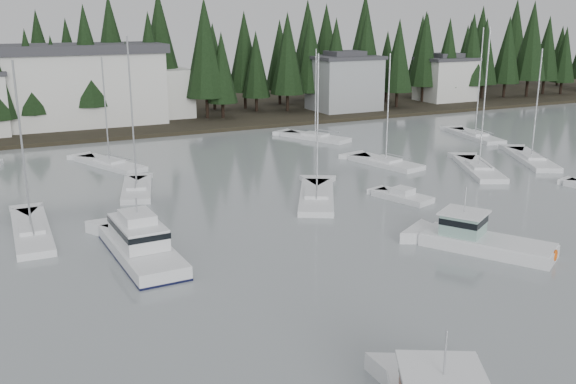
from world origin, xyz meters
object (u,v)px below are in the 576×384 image
sailboat_6 (475,137)px  sailboat_8 (137,191)px  sailboat_12 (531,161)px  sailboat_2 (479,170)px  sailboat_9 (386,164)px  cabin_cruiser_center (141,247)px  sailboat_11 (110,166)px  house_east_b (446,78)px  lobster_boat_teal (481,242)px  harbor_inn (87,85)px  house_east_a (344,82)px  sailboat_3 (317,199)px  runabout_1 (402,198)px  sailboat_4 (315,138)px  sailboat_10 (32,233)px

sailboat_6 → sailboat_8: bearing=110.1°
sailboat_6 → sailboat_12: 13.77m
sailboat_2 → sailboat_9: sailboat_2 is taller
cabin_cruiser_center → sailboat_11: sailboat_11 is taller
house_east_b → lobster_boat_teal: bearing=-127.5°
harbor_inn → house_east_a: bearing=-6.4°
cabin_cruiser_center → sailboat_3: size_ratio=0.83×
sailboat_9 → runabout_1: bearing=138.8°
sailboat_12 → house_east_b: bearing=-0.7°
sailboat_4 → sailboat_12: bearing=-170.0°
harbor_inn → sailboat_2: (30.76, -44.60, -5.70)m
lobster_boat_teal → sailboat_4: size_ratio=0.76×
house_east_b → sailboat_2: size_ratio=0.65×
sailboat_2 → runabout_1: sailboat_2 is taller
sailboat_3 → harbor_inn: bearing=42.7°
house_east_b → cabin_cruiser_center: bearing=-142.7°
sailboat_2 → sailboat_4: bearing=43.1°
sailboat_3 → runabout_1: (6.58, -3.25, 0.07)m
house_east_a → sailboat_6: bearing=-81.4°
lobster_boat_teal → sailboat_3: 16.09m
house_east_b → sailboat_3: (-49.88, -44.12, -4.35)m
sailboat_3 → sailboat_9: bearing=-27.8°
house_east_b → sailboat_3: sailboat_3 is taller
house_east_a → sailboat_11: sailboat_11 is taller
sailboat_10 → sailboat_12: bearing=-86.5°
harbor_inn → lobster_boat_teal: (15.15, -62.03, -5.21)m
harbor_inn → sailboat_8: 37.87m
cabin_cruiser_center → sailboat_9: 33.07m
house_east_b → sailboat_6: (-18.04, -28.13, -4.33)m
sailboat_11 → sailboat_12: (41.27, -17.65, -0.00)m
lobster_boat_teal → sailboat_11: 40.06m
cabin_cruiser_center → sailboat_11: bearing=-9.1°
house_east_a → runabout_1: house_east_a is taller
harbor_inn → sailboat_6: size_ratio=2.07×
house_east_a → sailboat_9: bearing=-114.1°
cabin_cruiser_center → sailboat_10: sailboat_10 is taller
sailboat_2 → sailboat_3: sailboat_2 is taller
sailboat_9 → sailboat_12: size_ratio=0.97×
lobster_boat_teal → sailboat_9: (8.69, 23.81, -0.50)m
lobster_boat_teal → sailboat_4: (8.96, 39.86, -0.51)m
runabout_1 → house_east_a: bearing=-42.1°
lobster_boat_teal → sailboat_2: 23.40m
sailboat_3 → sailboat_12: 27.98m
house_east_b → sailboat_8: 72.34m
sailboat_6 → cabin_cruiser_center: bearing=126.4°
house_east_a → cabin_cruiser_center: house_east_a is taller
house_east_a → sailboat_6: 26.86m
harbor_inn → sailboat_4: size_ratio=2.51×
sailboat_2 → sailboat_10: 42.43m
harbor_inn → cabin_cruiser_center: harbor_inn is taller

